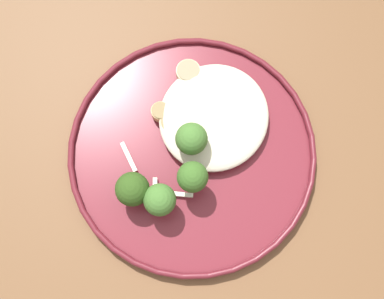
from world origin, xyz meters
name	(u,v)px	position (x,y,z in m)	size (l,w,h in m)	color
ground	(203,233)	(0.00, 0.00, 0.00)	(6.00, 6.00, 0.00)	#47423D
wooden_dining_table	(214,187)	(0.00, 0.00, 0.66)	(1.40, 1.00, 0.74)	brown
dinner_plate	(192,152)	(-0.01, -0.04, 0.75)	(0.29, 0.29, 0.02)	maroon
noodle_bed	(214,117)	(-0.06, -0.03, 0.76)	(0.13, 0.13, 0.02)	beige
seared_scallop_right_edge	(188,72)	(-0.09, -0.08, 0.76)	(0.03, 0.03, 0.02)	beige
seared_scallop_center_golden	(211,119)	(-0.05, -0.03, 0.76)	(0.03, 0.03, 0.01)	#E5C689
seared_scallop_left_edge	(174,123)	(-0.03, -0.07, 0.76)	(0.03, 0.03, 0.01)	#DBB77A
seared_scallop_large_seared	(200,151)	(-0.01, -0.03, 0.76)	(0.03, 0.03, 0.01)	#DBB77A
seared_scallop_front_small	(236,113)	(-0.07, -0.01, 0.76)	(0.03, 0.03, 0.01)	beige
seared_scallop_rear_pale	(219,134)	(-0.04, -0.02, 0.76)	(0.03, 0.03, 0.01)	beige
seared_scallop_tiny_bay	(161,112)	(-0.03, -0.09, 0.76)	(0.02, 0.02, 0.01)	#DBB77A
broccoli_floret_right_tilted	(132,189)	(0.06, -0.07, 0.78)	(0.04, 0.04, 0.05)	#89A356
broccoli_floret_center_pile	(160,200)	(0.06, -0.04, 0.78)	(0.04, 0.04, 0.05)	#89A356
broccoli_floret_small_sprig	(193,177)	(0.02, -0.02, 0.79)	(0.03, 0.03, 0.06)	#7A994C
broccoli_floret_split_head	(191,139)	(-0.01, -0.04, 0.79)	(0.04, 0.04, 0.06)	#89A356
onion_sliver_curled_piece	(208,161)	(-0.01, -0.02, 0.75)	(0.04, 0.01, 0.00)	silver
onion_sliver_pale_crescent	(173,194)	(0.05, -0.03, 0.75)	(0.05, 0.01, 0.00)	silver
onion_sliver_short_strip	(129,157)	(0.03, -0.10, 0.75)	(0.04, 0.01, 0.00)	silver
onion_sliver_long_sliver	(155,195)	(0.06, -0.05, 0.75)	(0.04, 0.01, 0.00)	silver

